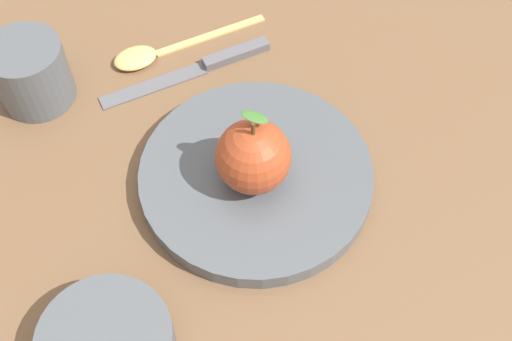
# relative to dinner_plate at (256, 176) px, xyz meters

# --- Properties ---
(ground_plane) EXTENTS (2.40, 2.40, 0.00)m
(ground_plane) POSITION_rel_dinner_plate_xyz_m (0.01, 0.01, -0.01)
(ground_plane) COLOR brown
(dinner_plate) EXTENTS (0.22, 0.22, 0.02)m
(dinner_plate) POSITION_rel_dinner_plate_xyz_m (0.00, 0.00, 0.00)
(dinner_plate) COLOR #4C5156
(dinner_plate) RESTS_ON ground_plane
(apple) EXTENTS (0.07, 0.07, 0.08)m
(apple) POSITION_rel_dinner_plate_xyz_m (-0.01, 0.00, 0.04)
(apple) COLOR #9E3D1E
(apple) RESTS_ON dinner_plate
(cup) EXTENTS (0.08, 0.08, 0.07)m
(cup) POSITION_rel_dinner_plate_xyz_m (0.08, 0.24, 0.03)
(cup) COLOR #4C5156
(cup) RESTS_ON ground_plane
(knife) EXTENTS (0.12, 0.17, 0.01)m
(knife) POSITION_rel_dinner_plate_xyz_m (0.14, 0.08, -0.01)
(knife) COLOR #59595E
(knife) RESTS_ON ground_plane
(spoon) EXTENTS (0.12, 0.16, 0.01)m
(spoon) POSITION_rel_dinner_plate_xyz_m (0.15, 0.14, -0.01)
(spoon) COLOR #D8B766
(spoon) RESTS_ON ground_plane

